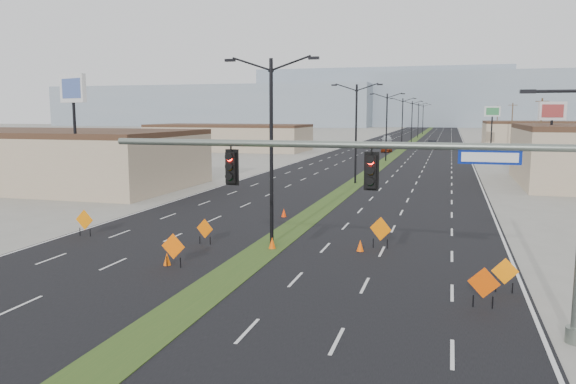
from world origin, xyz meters
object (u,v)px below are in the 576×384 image
(car_left, at_px, (387,149))
(construction_sign_4, at_px, (484,284))
(construction_sign_1, at_px, (173,248))
(pole_sign_east_far, at_px, (492,115))
(cone_2, at_px, (272,243))
(streetlight_6, at_px, (423,118))
(car_mid, at_px, (432,144))
(cone_0, at_px, (167,259))
(cone_3, at_px, (284,213))
(construction_sign_2, at_px, (205,230))
(streetlight_0, at_px, (271,146))
(streetlight_1, at_px, (356,130))
(cone_1, at_px, (360,246))
(pole_sign_east_near, at_px, (552,118))
(streetlight_4, at_px, (412,120))
(car_far, at_px, (387,139))
(streetlight_2, at_px, (387,125))
(construction_sign_0, at_px, (84,221))
(signal_mast, at_px, (428,186))
(construction_sign_3, at_px, (381,230))
(construction_sign_5, at_px, (505,273))
(streetlight_5, at_px, (418,119))

(car_left, height_order, construction_sign_4, construction_sign_4)
(construction_sign_1, bearing_deg, pole_sign_east_far, 79.69)
(car_left, relative_size, cone_2, 5.77)
(streetlight_6, bearing_deg, car_mid, -85.79)
(cone_0, xyz_separation_m, cone_2, (3.81, 4.42, 0.02))
(streetlight_6, relative_size, cone_3, 16.54)
(cone_0, xyz_separation_m, cone_3, (1.76, 13.49, -0.01))
(car_mid, height_order, construction_sign_2, car_mid)
(streetlight_0, bearing_deg, streetlight_1, 90.00)
(construction_sign_4, distance_m, cone_1, 9.25)
(construction_sign_2, distance_m, pole_sign_east_near, 39.61)
(streetlight_4, bearing_deg, cone_0, -91.69)
(streetlight_6, distance_m, cone_2, 169.08)
(streetlight_6, relative_size, cone_1, 15.95)
(streetlight_4, height_order, car_far, streetlight_4)
(car_mid, relative_size, cone_3, 7.92)
(streetlight_2, relative_size, cone_3, 16.54)
(construction_sign_1, height_order, cone_3, construction_sign_1)
(car_mid, bearing_deg, streetlight_0, -92.79)
(construction_sign_1, bearing_deg, streetlight_4, 91.26)
(construction_sign_0, relative_size, pole_sign_east_near, 0.19)
(construction_sign_2, xyz_separation_m, pole_sign_east_near, (22.16, 32.31, 5.84))
(pole_sign_east_near, height_order, pole_sign_east_far, pole_sign_east_far)
(construction_sign_1, relative_size, cone_3, 2.66)
(construction_sign_1, bearing_deg, cone_2, 56.76)
(car_far, bearing_deg, construction_sign_1, -96.18)
(signal_mast, relative_size, construction_sign_3, 9.55)
(cone_1, relative_size, pole_sign_east_near, 0.08)
(car_left, bearing_deg, cone_0, -85.42)
(car_far, xyz_separation_m, construction_sign_0, (-5.16, -113.45, 0.13))
(construction_sign_0, relative_size, construction_sign_1, 0.98)
(car_far, distance_m, construction_sign_5, 119.07)
(streetlight_6, bearing_deg, streetlight_0, -90.00)
(car_left, height_order, cone_1, car_left)
(streetlight_0, relative_size, cone_1, 15.95)
(streetlight_2, relative_size, cone_0, 16.15)
(pole_sign_east_far, bearing_deg, car_mid, 143.46)
(car_far, xyz_separation_m, cone_0, (2.53, -117.86, -0.49))
(streetlight_5, bearing_deg, construction_sign_3, -87.60)
(construction_sign_0, distance_m, construction_sign_3, 17.07)
(streetlight_1, relative_size, construction_sign_5, 6.99)
(streetlight_1, bearing_deg, streetlight_0, -90.00)
(streetlight_0, xyz_separation_m, cone_1, (4.90, -0.19, -5.10))
(streetlight_2, distance_m, construction_sign_3, 55.73)
(car_left, bearing_deg, construction_sign_1, -85.10)
(streetlight_1, bearing_deg, cone_2, -89.32)
(signal_mast, distance_m, construction_sign_5, 6.78)
(streetlight_1, height_order, cone_2, streetlight_1)
(construction_sign_5, bearing_deg, cone_0, 172.09)
(streetlight_1, height_order, streetlight_6, same)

